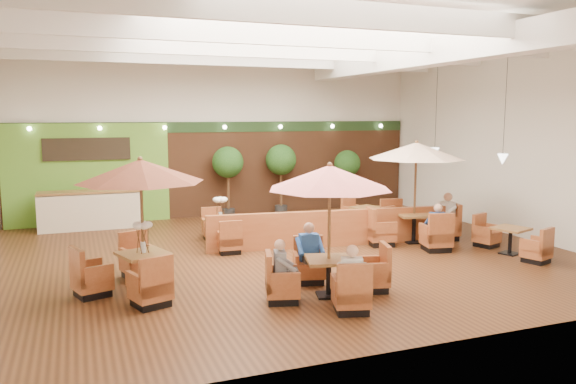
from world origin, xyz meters
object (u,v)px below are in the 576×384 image
topiary_1 (281,163)px  diner_3 (437,222)px  diner_1 (309,247)px  diner_4 (446,212)px  table_3 (221,228)px  table_2 (416,174)px  table_5 (367,219)px  table_0 (138,196)px  diner_0 (352,271)px  service_counter (91,210)px  booth_divider (337,228)px  table_4 (510,241)px  diner_2 (282,264)px  topiary_0 (228,165)px  table_1 (329,206)px  topiary_2 (347,166)px

topiary_1 → diner_3: size_ratio=3.16×
diner_1 → diner_4: (5.14, 2.39, 0.02)m
table_3 → diner_1: size_ratio=2.94×
table_2 → table_5: (-0.36, 2.01, -1.55)m
table_2 → topiary_1: 5.63m
topiary_1 → diner_4: 6.15m
table_0 → diner_0: bearing=-55.9°
table_3 → diner_0: bearing=-77.3°
service_counter → diner_1: bearing=-61.5°
booth_divider → diner_3: diner_3 is taller
table_4 → diner_2: bearing=173.3°
table_4 → topiary_0: (-5.33, 7.26, 1.48)m
table_4 → diner_3: size_ratio=3.13×
table_2 → topiary_0: (-3.81, 5.30, -0.08)m
topiary_0 → diner_3: (3.81, -6.32, -1.05)m
table_3 → diner_2: bearing=-86.7°
service_counter → diner_1: (4.08, -7.49, 0.18)m
booth_divider → table_5: 2.42m
diner_0 → diner_3: 5.25m
booth_divider → table_2: bearing=-3.2°
diner_0 → diner_3: bearing=61.7°
table_1 → table_2: 5.30m
table_5 → diner_3: size_ratio=3.17×
table_4 → topiary_0: 9.13m
table_1 → table_5: bearing=70.5°
service_counter → topiary_1: size_ratio=1.22×
table_1 → topiary_2: (4.74, 8.64, -0.13)m
table_5 → diner_2: bearing=-147.2°
table_5 → diner_2: size_ratio=3.34×
topiary_0 → topiary_1: topiary_1 is taller
booth_divider → table_4: bearing=-25.7°
booth_divider → diner_1: size_ratio=8.67×
table_1 → diner_3: bearing=45.0°
table_4 → topiary_1: topiary_1 is taller
service_counter → topiary_0: 4.55m
table_0 → table_2: (7.45, 1.72, -0.02)m
booth_divider → topiary_2: bearing=67.7°
table_3 → diner_1: bearing=-73.1°
diner_3 → diner_1: bearing=-146.3°
table_1 → diner_0: bearing=-74.4°
topiary_2 → diner_3: size_ratio=2.83×
table_1 → diner_1: 1.38m
topiary_2 → diner_1: topiary_2 is taller
diner_3 → table_3: bearing=168.7°
table_2 → topiary_0: 6.52m
diner_0 → topiary_0: bearing=111.5°
service_counter → table_2: 9.73m
table_3 → diner_4: table_3 is taller
table_0 → table_3: (2.42, 3.22, -1.42)m
table_1 → diner_4: (5.14, 3.34, -0.98)m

